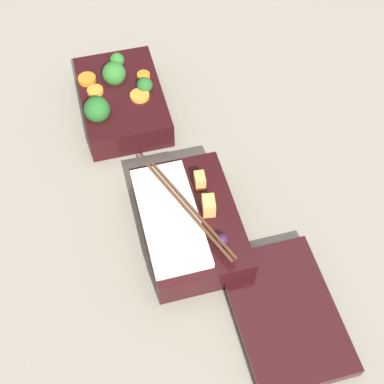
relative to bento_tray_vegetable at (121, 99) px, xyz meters
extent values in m
plane|color=gray|center=(0.14, 0.03, -0.03)|extent=(3.00, 3.00, 0.00)
cube|color=black|center=(0.00, 0.00, 0.00)|extent=(0.21, 0.14, 0.05)
sphere|color=#236023|center=(0.00, 0.04, 0.03)|extent=(0.03, 0.03, 0.03)
sphere|color=#2D7028|center=(-0.03, 0.00, 0.03)|extent=(0.04, 0.04, 0.04)
sphere|color=#236023|center=(0.05, -0.04, 0.03)|extent=(0.04, 0.04, 0.04)
sphere|color=#2D7028|center=(-0.07, 0.01, 0.03)|extent=(0.03, 0.03, 0.03)
cylinder|color=orange|center=(-0.01, -0.04, 0.02)|extent=(0.04, 0.04, 0.01)
cylinder|color=orange|center=(0.02, 0.03, 0.02)|extent=(0.04, 0.04, 0.01)
cylinder|color=orange|center=(-0.04, -0.05, 0.02)|extent=(0.04, 0.04, 0.01)
cylinder|color=orange|center=(-0.02, 0.05, 0.02)|extent=(0.03, 0.03, 0.01)
cube|color=black|center=(0.28, 0.05, 0.00)|extent=(0.21, 0.14, 0.05)
cube|color=white|center=(0.28, 0.02, 0.03)|extent=(0.19, 0.08, 0.01)
cube|color=#F4A356|center=(0.23, 0.08, 0.03)|extent=(0.02, 0.02, 0.02)
cube|color=#F4A356|center=(0.28, 0.08, 0.03)|extent=(0.03, 0.02, 0.03)
sphere|color=#381942|center=(0.34, 0.09, 0.03)|extent=(0.02, 0.02, 0.02)
cylinder|color=#56331E|center=(0.28, 0.05, 0.03)|extent=(0.19, 0.08, 0.01)
cylinder|color=#56331E|center=(0.28, 0.06, 0.03)|extent=(0.19, 0.08, 0.01)
cube|color=black|center=(0.44, 0.15, -0.02)|extent=(0.21, 0.14, 0.02)
camera|label=1|loc=(0.69, -0.05, 0.68)|focal=50.00mm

